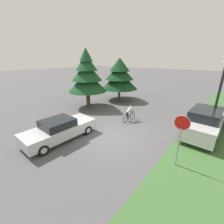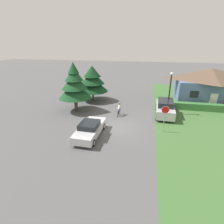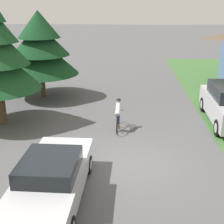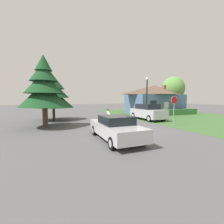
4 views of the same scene
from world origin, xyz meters
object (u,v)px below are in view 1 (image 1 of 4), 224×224
(sedan_left_lane, at_px, (60,129))
(street_lamp, at_px, (220,90))
(parked_suv_right, at_px, (204,123))
(conifer_tall_far, at_px, (119,76))
(stop_sign, at_px, (181,131))
(conifer_tall_near, at_px, (87,75))
(cyclist, at_px, (129,113))

(sedan_left_lane, relative_size, street_lamp, 0.93)
(parked_suv_right, xyz_separation_m, conifer_tall_far, (-10.20, 3.89, 2.11))
(conifer_tall_far, bearing_deg, stop_sign, -40.45)
(conifer_tall_near, xyz_separation_m, conifer_tall_far, (0.82, 4.57, -0.38))
(sedan_left_lane, distance_m, conifer_tall_near, 7.62)
(sedan_left_lane, relative_size, parked_suv_right, 0.97)
(cyclist, bearing_deg, sedan_left_lane, 164.64)
(sedan_left_lane, distance_m, conifer_tall_far, 11.23)
(conifer_tall_near, distance_m, conifer_tall_far, 4.66)
(parked_suv_right, bearing_deg, sedan_left_lane, 134.41)
(street_lamp, xyz_separation_m, conifer_tall_far, (-10.57, 3.20, -0.09))
(sedan_left_lane, relative_size, stop_sign, 1.77)
(cyclist, xyz_separation_m, street_lamp, (5.75, 1.82, 2.43))
(parked_suv_right, relative_size, conifer_tall_near, 0.80)
(parked_suv_right, height_order, conifer_tall_near, conifer_tall_near)
(stop_sign, distance_m, street_lamp, 5.34)
(street_lamp, distance_m, conifer_tall_near, 11.47)
(stop_sign, height_order, conifer_tall_far, conifer_tall_far)
(conifer_tall_near, bearing_deg, parked_suv_right, 3.51)
(street_lamp, height_order, conifer_tall_near, conifer_tall_near)
(conifer_tall_far, bearing_deg, cyclist, -46.17)
(sedan_left_lane, distance_m, stop_sign, 7.19)
(cyclist, distance_m, parked_suv_right, 5.50)
(street_lamp, bearing_deg, conifer_tall_near, -173.14)
(parked_suv_right, height_order, stop_sign, stop_sign)
(sedan_left_lane, bearing_deg, parked_suv_right, -45.82)
(street_lamp, height_order, conifer_tall_far, conifer_tall_far)
(conifer_tall_near, bearing_deg, sedan_left_lane, -57.19)
(sedan_left_lane, xyz_separation_m, cyclist, (1.78, 5.54, -0.01))
(sedan_left_lane, xyz_separation_m, stop_sign, (6.73, 2.22, 1.19))
(parked_suv_right, height_order, street_lamp, street_lamp)
(sedan_left_lane, xyz_separation_m, parked_suv_right, (7.15, 6.67, 0.21))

